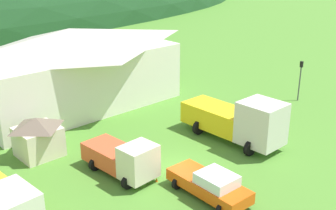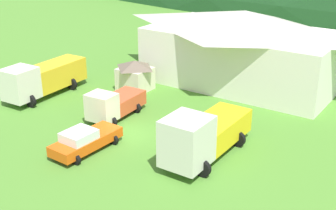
{
  "view_description": "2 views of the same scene",
  "coord_description": "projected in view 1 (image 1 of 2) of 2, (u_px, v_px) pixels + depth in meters",
  "views": [
    {
      "loc": [
        -17.01,
        -17.48,
        13.48
      ],
      "look_at": [
        2.68,
        3.85,
        2.64
      ],
      "focal_mm": 45.36,
      "sensor_mm": 36.0,
      "label": 1
    },
    {
      "loc": [
        18.99,
        -22.96,
        14.43
      ],
      "look_at": [
        1.94,
        1.92,
        2.17
      ],
      "focal_mm": 48.43,
      "sensor_mm": 36.0,
      "label": 2
    }
  ],
  "objects": [
    {
      "name": "ground_plane",
      "position": [
        178.0,
        168.0,
        27.55
      ],
      "size": [
        200.0,
        200.0,
        0.0
      ],
      "primitive_type": "plane",
      "color": "#4C842D"
    },
    {
      "name": "depot_building",
      "position": [
        72.0,
        66.0,
        37.64
      ],
      "size": [
        18.69,
        10.6,
        6.91
      ],
      "color": "white",
      "rests_on": "ground"
    },
    {
      "name": "traffic_cone_near_pickup",
      "position": [
        157.0,
        181.0,
        25.97
      ],
      "size": [
        0.36,
        0.36,
        0.5
      ],
      "primitive_type": "cone",
      "color": "orange",
      "rests_on": "ground"
    },
    {
      "name": "light_truck_cream",
      "position": [
        124.0,
        158.0,
        26.32
      ],
      "size": [
        2.79,
        5.42,
        2.46
      ],
      "rotation": [
        0.0,
        0.0,
        -1.51
      ],
      "color": "beige",
      "rests_on": "ground"
    },
    {
      "name": "play_shed_cream",
      "position": [
        38.0,
        136.0,
        28.76
      ],
      "size": [
        2.95,
        2.79,
        2.78
      ],
      "color": "beige",
      "rests_on": "ground"
    },
    {
      "name": "flatbed_truck_yellow",
      "position": [
        239.0,
        120.0,
        30.68
      ],
      "size": [
        3.39,
        8.08,
        3.56
      ],
      "rotation": [
        0.0,
        0.0,
        -1.57
      ],
      "color": "silver",
      "rests_on": "ground"
    },
    {
      "name": "traffic_light_east",
      "position": [
        300.0,
        76.0,
        38.91
      ],
      "size": [
        0.2,
        0.32,
        3.76
      ],
      "color": "#4C4C51",
      "rests_on": "ground"
    },
    {
      "name": "service_pickup_orange",
      "position": [
        210.0,
        184.0,
        24.1
      ],
      "size": [
        2.48,
        5.26,
        1.66
      ],
      "rotation": [
        0.0,
        0.0,
        -1.6
      ],
      "color": "#E65510",
      "rests_on": "ground"
    }
  ]
}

